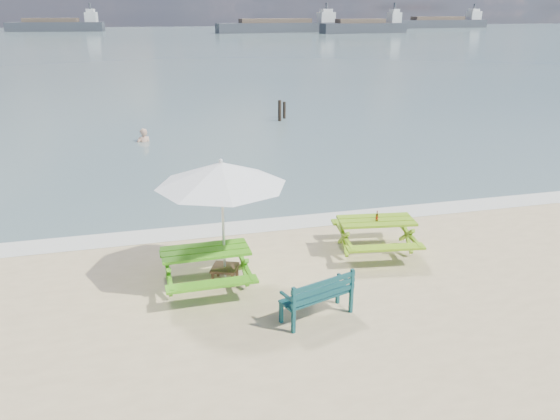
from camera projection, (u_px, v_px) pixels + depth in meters
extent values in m
plane|color=slate|center=(151.00, 43.00, 87.04)|extent=(300.00, 300.00, 0.00)
cube|color=silver|center=(259.00, 226.00, 14.07)|extent=(22.00, 0.90, 0.01)
cube|color=#48A318|center=(205.00, 251.00, 10.73)|extent=(1.73, 0.83, 0.05)
cube|color=#48A318|center=(201.00, 249.00, 11.57)|extent=(1.72, 0.33, 0.05)
cube|color=#48A318|center=(212.00, 284.00, 10.12)|extent=(1.72, 0.33, 0.05)
cube|color=#48A318|center=(206.00, 271.00, 10.88)|extent=(1.62, 0.99, 0.73)
cube|color=#74A318|center=(376.00, 221.00, 12.30)|extent=(1.78, 1.02, 0.05)
cube|color=#74A318|center=(367.00, 221.00, 13.14)|extent=(1.72, 0.53, 0.05)
cube|color=#74A318|center=(386.00, 248.00, 11.67)|extent=(1.72, 0.53, 0.05)
cube|color=#74A318|center=(375.00, 238.00, 12.44)|extent=(1.70, 1.16, 0.72)
cube|color=#0F3C3F|center=(316.00, 296.00, 9.80)|extent=(1.43, 0.81, 0.04)
cube|color=#0F3C3F|center=(324.00, 289.00, 9.54)|extent=(1.32, 0.46, 0.35)
cube|color=#0F3C3F|center=(316.00, 306.00, 9.87)|extent=(1.36, 0.84, 0.43)
cube|color=brown|center=(225.00, 268.00, 11.13)|extent=(0.67, 0.67, 0.05)
cube|color=brown|center=(225.00, 275.00, 11.18)|extent=(0.59, 0.59, 0.29)
cylinder|color=silver|center=(223.00, 226.00, 10.80)|extent=(0.05, 0.05, 2.46)
cone|color=white|center=(221.00, 174.00, 10.43)|extent=(3.35, 3.35, 0.46)
cylinder|color=#995216|center=(377.00, 218.00, 12.19)|extent=(0.06, 0.06, 0.14)
cylinder|color=#995216|center=(377.00, 212.00, 12.15)|extent=(0.02, 0.02, 0.07)
cylinder|color=red|center=(377.00, 218.00, 12.19)|extent=(0.06, 0.06, 0.06)
imported|color=tan|center=(144.00, 149.00, 23.03)|extent=(0.72, 0.58, 1.73)
cylinder|color=black|center=(280.00, 113.00, 26.96)|extent=(0.17, 0.17, 1.23)
cylinder|color=black|center=(284.00, 112.00, 27.63)|extent=(0.15, 0.15, 1.04)
cube|color=#373B41|center=(363.00, 28.00, 119.63)|extent=(19.44, 4.97, 2.20)
cube|color=silver|center=(394.00, 18.00, 120.91)|extent=(2.46, 3.11, 2.20)
cube|color=#373B41|center=(441.00, 24.00, 150.87)|extent=(28.35, 7.14, 2.20)
cube|color=silver|center=(473.00, 15.00, 153.68)|extent=(3.69, 3.36, 2.20)
cube|color=#373B41|center=(281.00, 28.00, 122.44)|extent=(29.38, 6.39, 2.20)
cube|color=silver|center=(326.00, 17.00, 125.09)|extent=(3.73, 3.28, 2.20)
cube|color=#373B41|center=(56.00, 27.00, 128.23)|extent=(22.21, 6.37, 2.20)
cube|color=silver|center=(91.00, 17.00, 128.57)|extent=(2.94, 3.27, 2.20)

